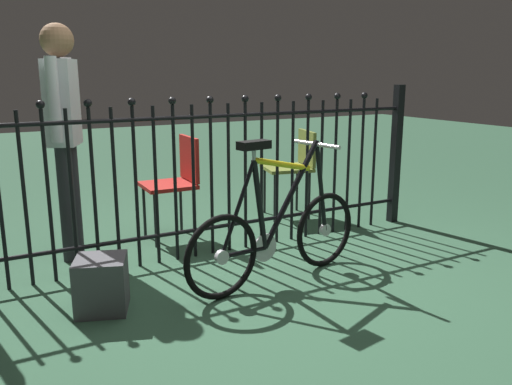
{
  "coord_description": "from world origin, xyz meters",
  "views": [
    {
      "loc": [
        -1.56,
        -2.71,
        1.32
      ],
      "look_at": [
        0.05,
        0.21,
        0.55
      ],
      "focal_mm": 36.88,
      "sensor_mm": 36.0,
      "label": 1
    }
  ],
  "objects_px": {
    "bicycle": "(277,232)",
    "chair_red": "(177,177)",
    "person_visitor": "(64,122)",
    "display_crate": "(102,284)",
    "chair_olive": "(294,163)"
  },
  "relations": [
    {
      "from": "bicycle",
      "to": "display_crate",
      "type": "relative_size",
      "value": 4.45
    },
    {
      "from": "chair_olive",
      "to": "display_crate",
      "type": "height_order",
      "value": "chair_olive"
    },
    {
      "from": "chair_olive",
      "to": "chair_red",
      "type": "distance_m",
      "value": 1.19
    },
    {
      "from": "bicycle",
      "to": "chair_red",
      "type": "xyz_separation_m",
      "value": [
        -0.23,
        1.16,
        0.17
      ]
    },
    {
      "from": "person_visitor",
      "to": "display_crate",
      "type": "distance_m",
      "value": 1.29
    },
    {
      "from": "display_crate",
      "to": "chair_olive",
      "type": "bearing_deg",
      "value": 29.84
    },
    {
      "from": "bicycle",
      "to": "person_visitor",
      "type": "relative_size",
      "value": 0.84
    },
    {
      "from": "person_visitor",
      "to": "chair_red",
      "type": "bearing_deg",
      "value": 4.18
    },
    {
      "from": "person_visitor",
      "to": "display_crate",
      "type": "height_order",
      "value": "person_visitor"
    },
    {
      "from": "bicycle",
      "to": "person_visitor",
      "type": "height_order",
      "value": "person_visitor"
    },
    {
      "from": "chair_red",
      "to": "person_visitor",
      "type": "xyz_separation_m",
      "value": [
        -0.83,
        -0.06,
        0.48
      ]
    },
    {
      "from": "person_visitor",
      "to": "display_crate",
      "type": "relative_size",
      "value": 5.31
    },
    {
      "from": "chair_red",
      "to": "display_crate",
      "type": "xyz_separation_m",
      "value": [
        -0.85,
        -1.05,
        -0.35
      ]
    },
    {
      "from": "bicycle",
      "to": "display_crate",
      "type": "xyz_separation_m",
      "value": [
        -1.08,
        0.11,
        -0.18
      ]
    },
    {
      "from": "person_visitor",
      "to": "chair_olive",
      "type": "bearing_deg",
      "value": 5.01
    }
  ]
}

